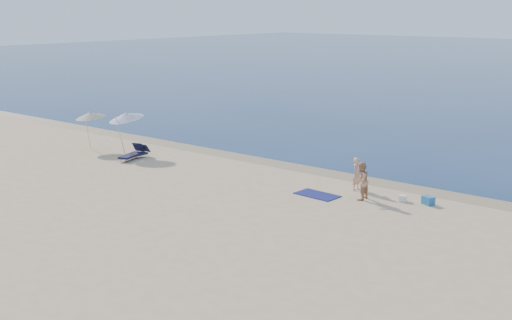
{
  "coord_description": "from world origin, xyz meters",
  "views": [
    {
      "loc": [
        17.96,
        -8.03,
        8.27
      ],
      "look_at": [
        -1.19,
        16.0,
        1.0
      ],
      "focal_mm": 45.0,
      "sensor_mm": 36.0,
      "label": 1
    }
  ],
  "objects_px": {
    "person_right": "(361,181)",
    "blue_cooler": "(428,200)",
    "person_left": "(357,174)",
    "umbrella_near": "(126,116)"
  },
  "relations": [
    {
      "from": "person_left",
      "to": "person_right",
      "type": "relative_size",
      "value": 0.91
    },
    {
      "from": "person_right",
      "to": "blue_cooler",
      "type": "relative_size",
      "value": 3.39
    },
    {
      "from": "person_left",
      "to": "umbrella_near",
      "type": "xyz_separation_m",
      "value": [
        -14.36,
        -1.6,
        1.46
      ]
    },
    {
      "from": "person_left",
      "to": "umbrella_near",
      "type": "distance_m",
      "value": 14.52
    },
    {
      "from": "blue_cooler",
      "to": "person_right",
      "type": "bearing_deg",
      "value": -133.09
    },
    {
      "from": "person_left",
      "to": "blue_cooler",
      "type": "relative_size",
      "value": 3.08
    },
    {
      "from": "person_left",
      "to": "umbrella_near",
      "type": "height_order",
      "value": "umbrella_near"
    },
    {
      "from": "person_right",
      "to": "blue_cooler",
      "type": "distance_m",
      "value": 2.99
    },
    {
      "from": "person_right",
      "to": "umbrella_near",
      "type": "xyz_separation_m",
      "value": [
        -15.26,
        -0.37,
        1.38
      ]
    },
    {
      "from": "person_left",
      "to": "person_right",
      "type": "bearing_deg",
      "value": -138.44
    }
  ]
}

